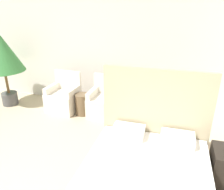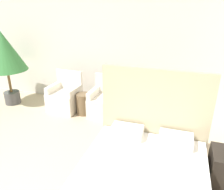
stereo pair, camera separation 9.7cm
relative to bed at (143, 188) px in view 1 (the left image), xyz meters
The scene contains 6 objects.
wall_back 3.38m from the bed, 116.49° to the left, with size 10.00×0.06×2.90m.
bed is the anchor object (origin of this frame).
armchair_near_window_left 3.08m from the bed, 135.56° to the left, with size 0.70×0.65×0.89m.
armchair_near_window_right 2.46m from the bed, 118.77° to the left, with size 0.67×0.61×0.89m.
potted_palm 4.30m from the bed, 150.48° to the left, with size 0.97×0.97×1.78m.
side_table 2.69m from the bed, 129.02° to the left, with size 0.32×0.32×0.48m.
Camera 1 is at (1.62, -0.69, 2.30)m, focal length 35.00 mm.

